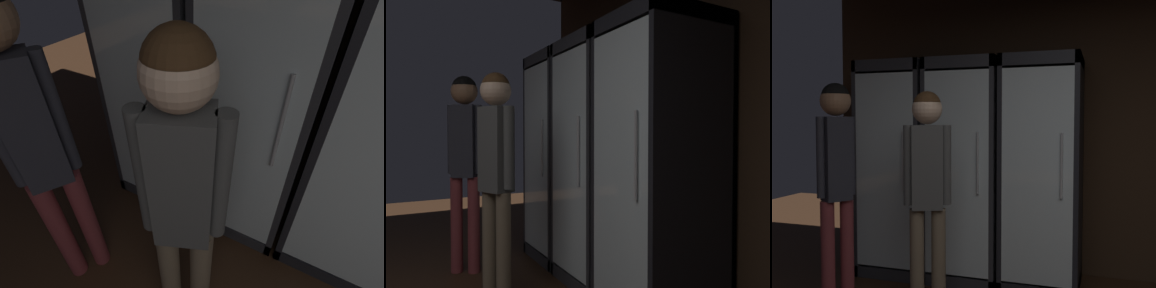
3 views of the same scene
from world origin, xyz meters
TOP-DOWN VIEW (x-y plane):
  - cooler_far_left at (-2.14, 2.69)m, footprint 0.63×0.69m
  - cooler_left at (-1.48, 2.69)m, footprint 0.63×0.69m
  - cooler_center at (-0.81, 2.69)m, footprint 0.63×0.69m
  - shopper_near at (-1.50, 1.76)m, footprint 0.31×0.22m
  - shopper_far at (-2.19, 1.68)m, footprint 0.23×0.26m

SIDE VIEW (x-z plane):
  - cooler_left at x=-1.48m, z-range -0.03..1.91m
  - cooler_center at x=-0.81m, z-range -0.02..1.92m
  - cooler_far_left at x=-2.14m, z-range -0.02..1.92m
  - shopper_near at x=-1.50m, z-range 0.21..1.82m
  - shopper_far at x=-2.19m, z-range 0.23..1.91m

